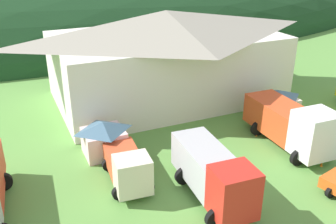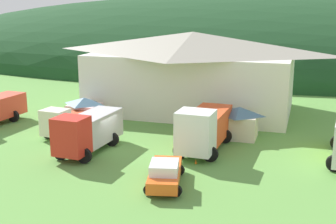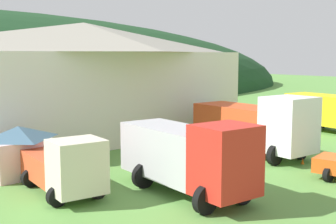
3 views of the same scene
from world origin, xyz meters
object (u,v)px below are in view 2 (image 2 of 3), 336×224
heavy_rig_white (204,127)px  traffic_cone_near_pickup (196,164)px  depot_building (193,70)px  light_truck_cream (65,121)px  play_shed_cream (239,122)px  play_shed_pink (85,110)px  service_pickup_orange (165,173)px  crane_truck_red (88,130)px  traffic_cone_mid_row (196,140)px

heavy_rig_white → traffic_cone_near_pickup: 3.55m
depot_building → light_truck_cream: size_ratio=3.91×
play_shed_cream → play_shed_pink: bearing=178.4°
light_truck_cream → heavy_rig_white: 12.13m
play_shed_pink → light_truck_cream: size_ratio=0.54×
depot_building → service_pickup_orange: size_ratio=4.14×
play_shed_cream → light_truck_cream: bearing=-165.3°
depot_building → service_pickup_orange: depot_building is taller
light_truck_cream → service_pickup_orange: size_ratio=1.06×
play_shed_cream → traffic_cone_near_pickup: play_shed_cream is taller
traffic_cone_near_pickup → play_shed_cream: bearing=75.2°
play_shed_cream → service_pickup_orange: 11.73m
heavy_rig_white → light_truck_cream: bearing=-89.3°
traffic_cone_near_pickup → light_truck_cream: bearing=164.5°
depot_building → crane_truck_red: 16.29m
light_truck_cream → traffic_cone_mid_row: light_truck_cream is taller
play_shed_pink → traffic_cone_mid_row: (11.26, -2.18, -1.25)m
play_shed_cream → play_shed_pink: size_ratio=1.08×
depot_building → heavy_rig_white: 13.40m
depot_building → play_shed_cream: depot_building is taller
play_shed_pink → crane_truck_red: (4.24, -7.51, 0.46)m
traffic_cone_near_pickup → traffic_cone_mid_row: traffic_cone_near_pickup is taller
depot_building → traffic_cone_near_pickup: depot_building is taller
depot_building → play_shed_pink: depot_building is taller
play_shed_cream → crane_truck_red: 12.45m
heavy_rig_white → depot_building: bearing=-159.3°
depot_building → heavy_rig_white: bearing=-71.7°
crane_truck_red → traffic_cone_mid_row: crane_truck_red is taller
traffic_cone_mid_row → heavy_rig_white: bearing=-62.7°
traffic_cone_mid_row → traffic_cone_near_pickup: bearing=-76.1°
light_truck_cream → traffic_cone_near_pickup: bearing=79.8°
play_shed_pink → crane_truck_red: 8.64m
play_shed_cream → traffic_cone_near_pickup: 7.46m
depot_building → service_pickup_orange: bearing=-80.2°
depot_building → traffic_cone_mid_row: (2.99, -10.26, -4.19)m
depot_building → traffic_cone_mid_row: 11.48m
depot_building → traffic_cone_near_pickup: size_ratio=33.23×
play_shed_cream → crane_truck_red: size_ratio=0.46×
play_shed_cream → heavy_rig_white: size_ratio=0.42×
light_truck_cream → crane_truck_red: 5.22m
play_shed_cream → crane_truck_red: crane_truck_red is taller
play_shed_pink → heavy_rig_white: bearing=-19.7°
light_truck_cream → heavy_rig_white: (12.11, -0.34, 0.61)m
service_pickup_orange → traffic_cone_mid_row: service_pickup_orange is taller
heavy_rig_white → service_pickup_orange: bearing=-3.4°
play_shed_pink → heavy_rig_white: (12.42, -4.44, 0.57)m
depot_building → traffic_cone_mid_row: bearing=-73.8°
play_shed_cream → service_pickup_orange: (-2.76, -11.39, -0.54)m
play_shed_cream → service_pickup_orange: bearing=-103.6°
traffic_cone_mid_row → play_shed_pink: bearing=169.0°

